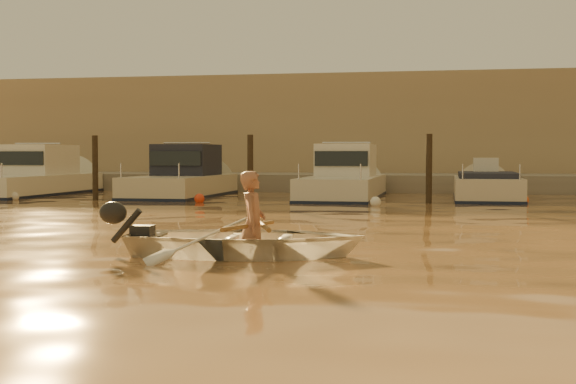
% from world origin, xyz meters
% --- Properties ---
extents(ground_plane, '(160.00, 160.00, 0.00)m').
position_xyz_m(ground_plane, '(0.00, 0.00, 0.00)').
color(ground_plane, '#98653C').
rests_on(ground_plane, ground).
extents(dinghy, '(3.47, 2.61, 0.68)m').
position_xyz_m(dinghy, '(-2.42, 1.16, 0.22)').
color(dinghy, silver).
rests_on(dinghy, ground_plane).
extents(person, '(0.40, 0.57, 1.48)m').
position_xyz_m(person, '(-2.32, 1.17, 0.44)').
color(person, '#925D49').
rests_on(person, dinghy).
extents(outboard_motor, '(0.93, 0.47, 0.70)m').
position_xyz_m(outboard_motor, '(-3.92, 1.04, 0.28)').
color(outboard_motor, black).
rests_on(outboard_motor, dinghy).
extents(oar_port, '(0.66, 2.03, 0.13)m').
position_xyz_m(oar_port, '(-2.17, 1.19, 0.42)').
color(oar_port, brown).
rests_on(oar_port, dinghy).
extents(oar_starboard, '(0.25, 2.10, 0.13)m').
position_xyz_m(oar_starboard, '(-2.37, 1.17, 0.42)').
color(oar_starboard, brown).
rests_on(oar_starboard, dinghy).
extents(moored_boat_0, '(2.45, 7.72, 1.75)m').
position_xyz_m(moored_boat_0, '(-14.03, 16.00, 0.62)').
color(moored_boat_0, silver).
rests_on(moored_boat_0, ground_plane).
extents(moored_boat_1, '(2.30, 6.81, 1.75)m').
position_xyz_m(moored_boat_1, '(-8.43, 16.00, 0.62)').
color(moored_boat_1, beige).
rests_on(moored_boat_1, ground_plane).
extents(moored_boat_2, '(2.21, 7.43, 1.75)m').
position_xyz_m(moored_boat_2, '(-2.95, 16.00, 0.62)').
color(moored_boat_2, beige).
rests_on(moored_boat_2, ground_plane).
extents(moored_boat_3, '(1.96, 5.70, 0.95)m').
position_xyz_m(moored_boat_3, '(1.53, 16.00, 0.22)').
color(moored_boat_3, beige).
rests_on(moored_boat_3, ground_plane).
extents(piling_0, '(0.18, 0.18, 2.20)m').
position_xyz_m(piling_0, '(-10.50, 13.80, 0.90)').
color(piling_0, '#2D2319').
rests_on(piling_0, ground_plane).
extents(piling_1, '(0.18, 0.18, 2.20)m').
position_xyz_m(piling_1, '(-5.50, 13.80, 0.90)').
color(piling_1, '#2D2319').
rests_on(piling_1, ground_plane).
extents(piling_2, '(0.18, 0.18, 2.20)m').
position_xyz_m(piling_2, '(-0.20, 13.80, 0.90)').
color(piling_2, '#2D2319').
rests_on(piling_2, ground_plane).
extents(fender_a, '(0.30, 0.30, 0.30)m').
position_xyz_m(fender_a, '(-12.80, 12.96, 0.10)').
color(fender_a, silver).
rests_on(fender_a, ground_plane).
extents(fender_b, '(0.30, 0.30, 0.30)m').
position_xyz_m(fender_b, '(-6.88, 13.10, 0.10)').
color(fender_b, red).
rests_on(fender_b, ground_plane).
extents(fender_c, '(0.30, 0.30, 0.30)m').
position_xyz_m(fender_c, '(-1.62, 12.45, 0.10)').
color(fender_c, white).
rests_on(fender_c, ground_plane).
extents(fender_d, '(0.30, 0.30, 0.30)m').
position_xyz_m(fender_d, '(2.47, 14.18, 0.10)').
color(fender_d, '#EE581C').
rests_on(fender_d, ground_plane).
extents(quay, '(52.00, 4.00, 1.00)m').
position_xyz_m(quay, '(0.00, 21.50, 0.15)').
color(quay, gray).
rests_on(quay, ground_plane).
extents(waterfront_building, '(46.00, 7.00, 4.80)m').
position_xyz_m(waterfront_building, '(0.00, 27.00, 2.40)').
color(waterfront_building, '#9E8466').
rests_on(waterfront_building, quay).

